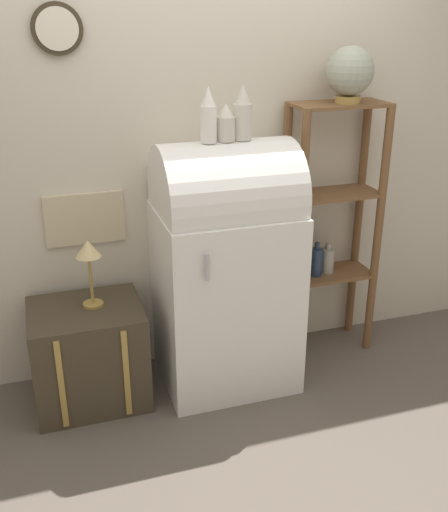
# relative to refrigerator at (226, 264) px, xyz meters

# --- Properties ---
(ground_plane) EXTENTS (12.00, 12.00, 0.00)m
(ground_plane) POSITION_rel_refrigerator_xyz_m (0.00, -0.24, -0.73)
(ground_plane) COLOR #60564C
(wall_back) EXTENTS (7.00, 0.09, 2.70)m
(wall_back) POSITION_rel_refrigerator_xyz_m (-0.00, 0.33, 0.62)
(wall_back) COLOR beige
(wall_back) RESTS_ON ground_plane
(refrigerator) EXTENTS (0.74, 0.65, 1.42)m
(refrigerator) POSITION_rel_refrigerator_xyz_m (0.00, 0.00, 0.00)
(refrigerator) COLOR white
(refrigerator) RESTS_ON ground_plane
(suitcase_trunk) EXTENTS (0.60, 0.51, 0.57)m
(suitcase_trunk) POSITION_rel_refrigerator_xyz_m (-0.79, 0.02, -0.45)
(suitcase_trunk) COLOR #423828
(suitcase_trunk) RESTS_ON ground_plane
(shelf_unit) EXTENTS (0.56, 0.29, 1.56)m
(shelf_unit) POSITION_rel_refrigerator_xyz_m (0.71, 0.15, 0.11)
(shelf_unit) COLOR brown
(shelf_unit) RESTS_ON ground_plane
(globe) EXTENTS (0.26, 0.26, 0.30)m
(globe) POSITION_rel_refrigerator_xyz_m (0.75, 0.11, 1.00)
(globe) COLOR #AD8942
(globe) RESTS_ON shelf_unit
(vase_left) EXTENTS (0.08, 0.08, 0.28)m
(vase_left) POSITION_rel_refrigerator_xyz_m (-0.10, -0.02, 0.82)
(vase_left) COLOR white
(vase_left) RESTS_ON refrigerator
(vase_center) EXTENTS (0.10, 0.10, 0.19)m
(vase_center) POSITION_rel_refrigerator_xyz_m (-0.00, -0.00, 0.78)
(vase_center) COLOR beige
(vase_center) RESTS_ON refrigerator
(vase_right) EXTENTS (0.10, 0.10, 0.28)m
(vase_right) POSITION_rel_refrigerator_xyz_m (0.09, 0.00, 0.82)
(vase_right) COLOR beige
(vase_right) RESTS_ON refrigerator
(desk_lamp) EXTENTS (0.13, 0.13, 0.38)m
(desk_lamp) POSITION_rel_refrigerator_xyz_m (-0.74, 0.05, 0.13)
(desk_lamp) COLOR #AD8942
(desk_lamp) RESTS_ON suitcase_trunk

